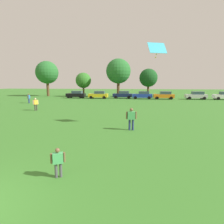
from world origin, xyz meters
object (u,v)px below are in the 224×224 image
Objects in this scene: bystander_midfield at (36,103)px; tree_right at (118,71)px; tree_far_left at (47,73)px; parked_car_orange_4 at (164,95)px; parked_car_silver_5 at (196,95)px; tree_far_right at (148,78)px; bystander_near_trees at (29,97)px; parked_car_black_0 at (76,94)px; child_kite_flyer at (58,160)px; adult_bystander at (131,117)px; parked_car_navy_2 at (123,95)px; kite at (157,48)px; parked_car_blue_3 at (143,95)px; tree_left at (83,80)px; parked_car_yellow_1 at (99,95)px.

tree_right reaches higher than bystander_midfield.
tree_right is (19.11, -1.47, 0.08)m from tree_far_left.
parked_car_orange_4 is 30.62m from tree_far_left.
parked_car_silver_5 is 0.61× the size of tree_far_right.
tree_far_right is at bearing 119.52° from bystander_near_trees.
parked_car_black_0 is at bearing -155.66° from tree_right.
tree_far_right is at bearing 58.48° from child_kite_flyer.
child_kite_flyer is at bearing -97.38° from tree_far_right.
tree_far_left is (-9.74, 5.71, 5.35)m from parked_car_black_0.
tree_far_left is (-5.30, 17.63, 5.23)m from bystander_near_trees.
child_kite_flyer is at bearing 66.93° from parked_car_silver_5.
parked_car_black_0 is (-13.67, 28.39, -0.10)m from adult_bystander.
adult_bystander is 0.99× the size of bystander_near_trees.
parked_car_navy_2 is 9.05m from parked_car_orange_4.
bystander_near_trees is at bearing -139.58° from tree_far_right.
kite is 0.35× the size of parked_car_blue_3.
tree_right is (-6.09, 31.06, 0.33)m from kite.
parked_car_silver_5 is at bearing 179.87° from parked_car_black_0.
bystander_midfield reaches higher than child_kite_flyer.
bystander_near_trees is (-15.75, 23.73, 0.32)m from child_kite_flyer.
bystander_near_trees is 12.73m from parked_car_black_0.
parked_car_blue_3 is 4.57m from parked_car_orange_4.
tree_far_left is (-20.52, 5.10, 5.35)m from parked_car_navy_2.
tree_right is (-10.40, 4.68, 5.43)m from parked_car_orange_4.
parked_car_blue_3 is (4.41, -0.95, 0.00)m from parked_car_navy_2.
parked_car_navy_2 and parked_car_orange_4 have the same top height.
tree_left is at bearing -93.94° from parked_car_black_0.
tree_right is at bearing -38.20° from parked_car_blue_3.
parked_car_silver_5 is (15.68, -0.66, 0.00)m from parked_car_navy_2.
parked_car_navy_2 reaches higher than bystander_near_trees.
kite is at bearing 40.64° from child_kite_flyer.
tree_far_right is at bearing -103.23° from parked_car_blue_3.
child_kite_flyer is 11.11m from kite.
parked_car_navy_2 is 0.61× the size of tree_far_right.
tree_right is at bearing -4.41° from tree_left.
kite is 31.65m from tree_right.
child_kite_flyer is 40.34m from tree_right.
tree_far_left is at bearing -11.76° from parked_car_orange_4.
tree_left is at bearing 175.59° from tree_right.
tree_left reaches higher than parked_car_yellow_1.
bystander_midfield is 28.54m from tree_far_left.
parked_car_silver_5 is at bearing 67.65° from kite.
tree_far_right reaches higher than parked_car_orange_4.
tree_far_left is (-23.41, 34.09, 5.25)m from adult_bystander.
bystander_near_trees is 17.80m from tree_left.
tree_far_left reaches higher than parked_car_silver_5.
kite is (19.91, -14.89, 4.98)m from bystander_near_trees.
parked_car_yellow_1 is (3.98, 19.37, -0.07)m from bystander_midfield.
tree_right is at bearing -24.22° from parked_car_orange_4.
parked_car_silver_5 is (21.02, 0.57, 0.00)m from parked_car_yellow_1.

